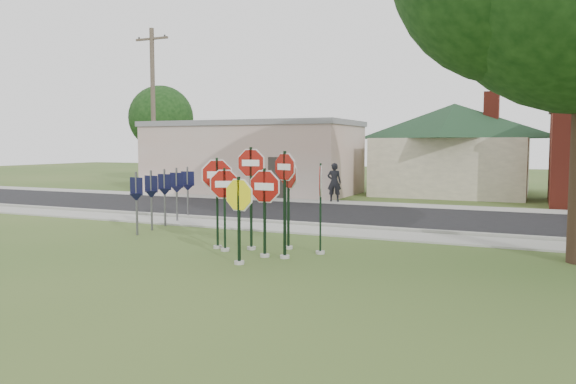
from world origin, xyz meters
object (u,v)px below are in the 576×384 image
at_px(stop_sign_left, 225,198).
at_px(utility_pole_near, 153,108).
at_px(pedestrian, 334,182).
at_px(stop_sign_yellow, 239,209).
at_px(stop_sign_center, 265,200).

relative_size(stop_sign_left, utility_pole_near, 0.25).
relative_size(utility_pole_near, pedestrian, 5.01).
height_order(stop_sign_yellow, pedestrian, stop_sign_yellow).
distance_m(stop_sign_center, stop_sign_left, 1.36).
height_order(stop_sign_left, utility_pole_near, utility_pole_near).
height_order(stop_sign_center, pedestrian, stop_sign_center).
bearing_deg(stop_sign_center, stop_sign_left, 167.78).
relative_size(stop_sign_yellow, stop_sign_left, 0.94).
height_order(stop_sign_center, stop_sign_left, stop_sign_center).
distance_m(utility_pole_near, pedestrian, 12.06).
relative_size(stop_sign_center, pedestrian, 1.25).
bearing_deg(stop_sign_yellow, utility_pole_near, 132.74).
xyz_separation_m(stop_sign_center, pedestrian, (-2.84, 13.42, -0.45)).
xyz_separation_m(utility_pole_near, pedestrian, (11.37, -0.74, -3.96)).
bearing_deg(stop_sign_center, pedestrian, 101.93).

